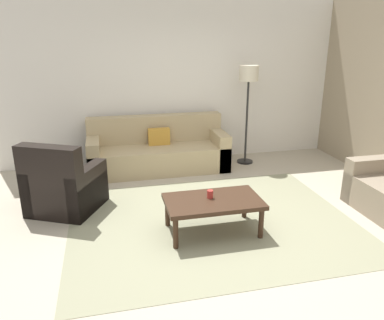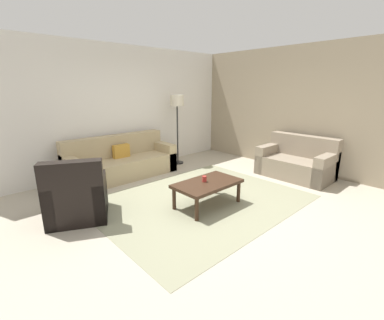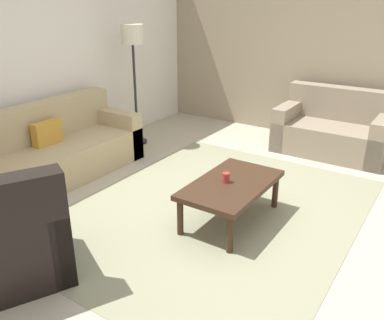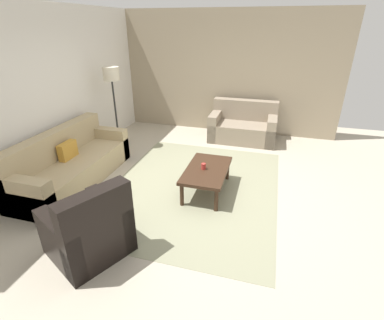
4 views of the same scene
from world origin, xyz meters
TOP-DOWN VIEW (x-y plane):
  - ground_plane at (0.00, 0.00)m, footprint 8.00×8.00m
  - rear_partition at (0.00, 2.60)m, footprint 6.00×0.12m
  - area_rug at (0.00, 0.00)m, footprint 3.44×2.69m
  - couch_main at (-0.37, 2.12)m, footprint 2.30×0.86m
  - armchair_leather at (-1.79, 0.74)m, footprint 1.07×1.07m
  - coffee_table at (-0.06, -0.22)m, footprint 1.10×0.64m
  - cup at (-0.08, -0.17)m, footprint 0.07×0.07m
  - lamp_standing at (1.20, 2.06)m, footprint 0.32×0.32m

SIDE VIEW (x-z plane):
  - ground_plane at x=0.00m, z-range 0.00..0.00m
  - area_rug at x=0.00m, z-range 0.00..0.01m
  - couch_main at x=-0.37m, z-range -0.14..0.74m
  - armchair_leather at x=-1.79m, z-range -0.17..0.78m
  - coffee_table at x=-0.06m, z-range 0.15..0.56m
  - cup at x=-0.08m, z-range 0.41..0.50m
  - rear_partition at x=0.00m, z-range 0.00..2.80m
  - lamp_standing at x=1.20m, z-range 0.55..2.26m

